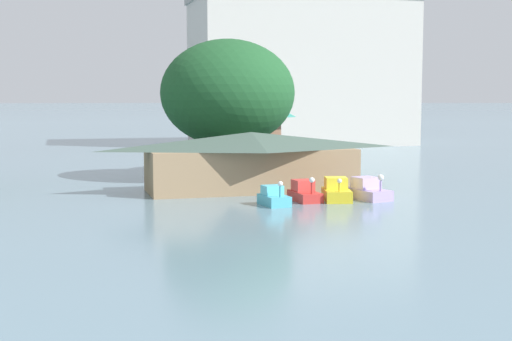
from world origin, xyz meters
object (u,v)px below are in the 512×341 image
object	(u,v)px
pedal_boat_red	(304,193)
boathouse	(251,160)
pedal_boat_yellow	(336,192)
green_roof_pavilion	(238,124)
shoreline_tree_mid	(228,93)
background_building_block	(301,70)
pedal_boat_cyan	(274,197)
pedal_boat_lavender	(368,191)

from	to	relation	value
pedal_boat_red	boathouse	distance (m)	6.16
pedal_boat_yellow	boathouse	world-z (taller)	boathouse
green_roof_pavilion	shoreline_tree_mid	bearing A→B (deg)	-112.92
pedal_boat_red	shoreline_tree_mid	world-z (taller)	shoreline_tree_mid
pedal_boat_yellow	background_building_block	distance (m)	56.21
boathouse	background_building_block	world-z (taller)	background_building_block
boathouse	green_roof_pavilion	xyz separation A→B (m)	(2.21, 12.41, 2.07)
pedal_boat_cyan	green_roof_pavilion	xyz separation A→B (m)	(2.66, 19.32, 3.74)
pedal_boat_red	shoreline_tree_mid	bearing A→B (deg)	-174.39
pedal_boat_cyan	boathouse	bearing A→B (deg)	169.70
pedal_boat_red	shoreline_tree_mid	size ratio (longest dim) A/B	0.26
shoreline_tree_mid	background_building_block	world-z (taller)	background_building_block
pedal_boat_red	green_roof_pavilion	xyz separation A→B (m)	(0.24, 18.01, 3.70)
pedal_boat_yellow	green_roof_pavilion	xyz separation A→B (m)	(-1.76, 18.44, 3.65)
shoreline_tree_mid	pedal_boat_cyan	bearing A→B (deg)	-92.10
boathouse	background_building_block	distance (m)	51.67
pedal_boat_cyan	pedal_boat_lavender	world-z (taller)	pedal_boat_lavender
boathouse	background_building_block	xyz separation A→B (m)	(19.93, 46.97, 8.16)
pedal_boat_red	boathouse	world-z (taller)	boathouse
background_building_block	pedal_boat_cyan	bearing A→B (deg)	-110.72
pedal_boat_red	boathouse	xyz separation A→B (m)	(-1.97, 5.60, 1.64)
pedal_boat_yellow	green_roof_pavilion	distance (m)	18.88
green_roof_pavilion	background_building_block	bearing A→B (deg)	62.86
boathouse	background_building_block	size ratio (longest dim) A/B	0.51
pedal_boat_yellow	shoreline_tree_mid	bearing A→B (deg)	-150.21
pedal_boat_lavender	background_building_block	bearing A→B (deg)	151.98
pedal_boat_lavender	pedal_boat_yellow	bearing A→B (deg)	-103.33
pedal_boat_red	green_roof_pavilion	distance (m)	18.39
pedal_boat_yellow	green_roof_pavilion	size ratio (longest dim) A/B	0.31
pedal_boat_cyan	shoreline_tree_mid	xyz separation A→B (m)	(0.52, 14.26, 6.39)
pedal_boat_cyan	background_building_block	world-z (taller)	background_building_block
pedal_boat_cyan	shoreline_tree_mid	size ratio (longest dim) A/B	0.22
shoreline_tree_mid	background_building_block	xyz separation A→B (m)	(19.86, 39.63, 3.44)
pedal_boat_cyan	green_roof_pavilion	size ratio (longest dim) A/B	0.24
green_roof_pavilion	shoreline_tree_mid	distance (m)	6.11
pedal_boat_red	pedal_boat_lavender	bearing A→B (deg)	81.37
pedal_boat_cyan	boathouse	world-z (taller)	boathouse
pedal_boat_cyan	boathouse	xyz separation A→B (m)	(0.46, 6.91, 1.67)
pedal_boat_cyan	pedal_boat_lavender	xyz separation A→B (m)	(6.58, 0.89, 0.08)
green_roof_pavilion	boathouse	bearing A→B (deg)	-100.09
pedal_boat_lavender	green_roof_pavilion	bearing A→B (deg)	178.57
pedal_boat_lavender	green_roof_pavilion	size ratio (longest dim) A/B	0.33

